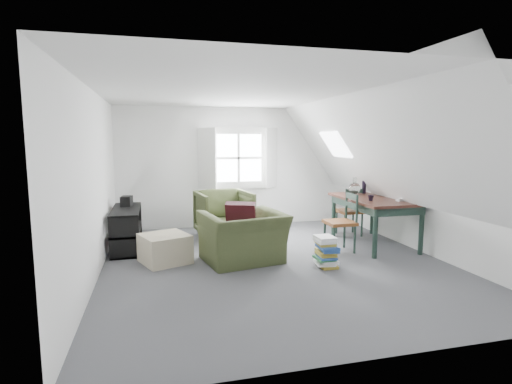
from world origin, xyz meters
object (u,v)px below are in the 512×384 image
object	(u,v)px
armchair_near	(243,262)
dining_chair_near	(342,221)
dining_chair_far	(350,211)
media_shelf	(127,231)
armchair_far	(224,237)
ottoman	(165,248)
magazine_stack	(326,252)
dining_table	(374,204)

from	to	relation	value
armchair_near	dining_chair_near	size ratio (longest dim) A/B	1.21
dining_chair_far	armchair_near	bearing A→B (deg)	11.22
dining_chair_far	media_shelf	world-z (taller)	dining_chair_far
armchair_near	armchair_far	distance (m)	1.59
dining_chair_near	armchair_far	bearing A→B (deg)	-119.60
armchair_near	media_shelf	xyz separation A→B (m)	(-1.75, 1.18, 0.31)
ottoman	magazine_stack	size ratio (longest dim) A/B	1.43
armchair_far	dining_table	distance (m)	2.82
dining_chair_near	magazine_stack	distance (m)	0.96
armchair_far	magazine_stack	size ratio (longest dim) A/B	2.19
armchair_near	dining_table	xyz separation A→B (m)	(2.43, 0.42, 0.72)
dining_chair_far	dining_chair_near	world-z (taller)	dining_chair_near
armchair_near	dining_chair_far	size ratio (longest dim) A/B	1.25
dining_chair_far	ottoman	bearing A→B (deg)	-0.56
armchair_far	ottoman	world-z (taller)	armchair_far
armchair_far	ottoman	distance (m)	1.75
dining_table	dining_chair_near	world-z (taller)	dining_chair_near
dining_chair_near	magazine_stack	bearing A→B (deg)	-30.34
armchair_near	media_shelf	size ratio (longest dim) A/B	0.86
dining_chair_far	magazine_stack	world-z (taller)	dining_chair_far
ottoman	magazine_stack	world-z (taller)	magazine_stack
dining_chair_far	dining_chair_near	distance (m)	1.15
ottoman	armchair_far	bearing A→B (deg)	49.72
media_shelf	ottoman	bearing A→B (deg)	-56.01
dining_chair_near	magazine_stack	size ratio (longest dim) A/B	2.14
dining_table	dining_chair_far	world-z (taller)	dining_chair_far
ottoman	dining_chair_far	xyz separation A→B (m)	(3.50, 0.86, 0.27)
dining_table	media_shelf	size ratio (longest dim) A/B	1.24
ottoman	dining_chair_near	world-z (taller)	dining_chair_near
magazine_stack	dining_table	bearing A→B (deg)	35.66
magazine_stack	ottoman	bearing A→B (deg)	160.73
dining_chair_near	magazine_stack	xyz separation A→B (m)	(-0.59, -0.70, -0.27)
dining_chair_near	media_shelf	world-z (taller)	dining_chair_near
media_shelf	magazine_stack	bearing A→B (deg)	-30.25
armchair_near	dining_chair_far	bearing A→B (deg)	-165.21
dining_table	dining_chair_far	size ratio (longest dim) A/B	1.79
armchair_near	dining_table	distance (m)	2.57
armchair_far	dining_chair_far	distance (m)	2.47
armchair_near	ottoman	world-z (taller)	ottoman
magazine_stack	dining_chair_far	bearing A→B (deg)	53.24
dining_chair_far	magazine_stack	bearing A→B (deg)	38.81
armchair_far	dining_chair_near	xyz separation A→B (m)	(1.73, -1.41, 0.50)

